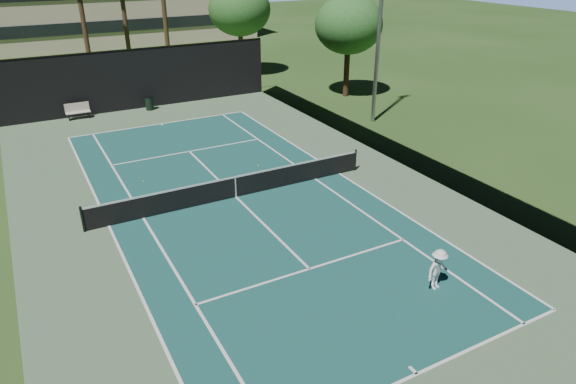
# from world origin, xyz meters

# --- Properties ---
(ground) EXTENTS (160.00, 160.00, 0.00)m
(ground) POSITION_xyz_m (0.00, 0.00, 0.00)
(ground) COLOR #2A4B1C
(ground) RESTS_ON ground
(apron_slab) EXTENTS (18.00, 32.00, 0.01)m
(apron_slab) POSITION_xyz_m (0.00, 0.00, 0.01)
(apron_slab) COLOR #53714F
(apron_slab) RESTS_ON ground
(court_surface) EXTENTS (10.97, 23.77, 0.01)m
(court_surface) POSITION_xyz_m (0.00, 0.00, 0.01)
(court_surface) COLOR #184E4A
(court_surface) RESTS_ON ground
(court_lines) EXTENTS (11.07, 23.87, 0.01)m
(court_lines) POSITION_xyz_m (0.00, 0.00, 0.02)
(court_lines) COLOR white
(court_lines) RESTS_ON ground
(tennis_net) EXTENTS (12.90, 0.10, 1.10)m
(tennis_net) POSITION_xyz_m (0.00, 0.00, 0.56)
(tennis_net) COLOR black
(tennis_net) RESTS_ON ground
(fence) EXTENTS (18.04, 32.05, 4.03)m
(fence) POSITION_xyz_m (0.00, 0.06, 2.01)
(fence) COLOR black
(fence) RESTS_ON ground
(player) EXTENTS (0.99, 0.67, 1.43)m
(player) POSITION_xyz_m (3.07, -9.27, 0.72)
(player) COLOR white
(player) RESTS_ON ground
(tennis_ball_b) EXTENTS (0.07, 0.07, 0.07)m
(tennis_ball_b) POSITION_xyz_m (-3.19, 3.64, 0.04)
(tennis_ball_b) COLOR #D2E935
(tennis_ball_b) RESTS_ON ground
(tennis_ball_c) EXTENTS (0.08, 0.08, 0.08)m
(tennis_ball_c) POSITION_xyz_m (2.42, 2.77, 0.04)
(tennis_ball_c) COLOR #DEEF36
(tennis_ball_c) RESTS_ON ground
(tennis_ball_d) EXTENTS (0.06, 0.06, 0.06)m
(tennis_ball_d) POSITION_xyz_m (-6.73, 3.37, 0.03)
(tennis_ball_d) COLOR gold
(tennis_ball_d) RESTS_ON ground
(park_bench) EXTENTS (1.50, 0.45, 1.02)m
(park_bench) POSITION_xyz_m (-4.36, 15.51, 0.55)
(park_bench) COLOR beige
(park_bench) RESTS_ON ground
(trash_bin) EXTENTS (0.56, 0.56, 0.95)m
(trash_bin) POSITION_xyz_m (0.20, 15.29, 0.48)
(trash_bin) COLOR black
(trash_bin) RESTS_ON ground
(decid_tree_a) EXTENTS (5.12, 5.12, 7.62)m
(decid_tree_a) POSITION_xyz_m (10.00, 22.00, 5.42)
(decid_tree_a) COLOR #442F1D
(decid_tree_a) RESTS_ON ground
(decid_tree_b) EXTENTS (4.80, 4.80, 7.14)m
(decid_tree_b) POSITION_xyz_m (14.00, 12.00, 5.08)
(decid_tree_b) COLOR #452B1D
(decid_tree_b) RESTS_ON ground
(campus_building) EXTENTS (40.50, 12.50, 8.30)m
(campus_building) POSITION_xyz_m (0.00, 45.98, 4.21)
(campus_building) COLOR beige
(campus_building) RESTS_ON ground
(light_pole) EXTENTS (0.90, 0.25, 12.22)m
(light_pole) POSITION_xyz_m (12.00, 6.00, 6.46)
(light_pole) COLOR gray
(light_pole) RESTS_ON ground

